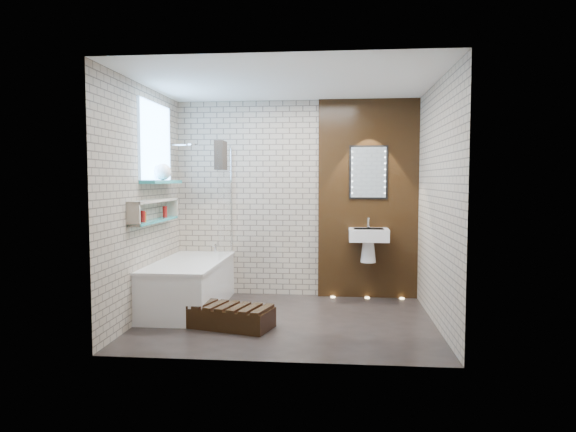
# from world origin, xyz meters

# --- Properties ---
(ground) EXTENTS (3.20, 3.20, 0.00)m
(ground) POSITION_xyz_m (0.00, 0.00, 0.00)
(ground) COLOR black
(ground) RESTS_ON ground
(room_shell) EXTENTS (3.24, 3.20, 2.60)m
(room_shell) POSITION_xyz_m (0.00, 0.00, 1.30)
(room_shell) COLOR #A29380
(room_shell) RESTS_ON ground
(walnut_panel) EXTENTS (1.30, 0.06, 2.60)m
(walnut_panel) POSITION_xyz_m (0.95, 1.27, 1.30)
(walnut_panel) COLOR black
(walnut_panel) RESTS_ON ground
(clerestory_window) EXTENTS (0.18, 1.00, 0.94)m
(clerestory_window) POSITION_xyz_m (-1.57, 0.35, 1.90)
(clerestory_window) COLOR #7FADE0
(clerestory_window) RESTS_ON room_shell
(display_niche) EXTENTS (0.14, 1.30, 0.26)m
(display_niche) POSITION_xyz_m (-1.53, 0.15, 1.20)
(display_niche) COLOR teal
(display_niche) RESTS_ON room_shell
(bathtub) EXTENTS (0.79, 1.74, 0.70)m
(bathtub) POSITION_xyz_m (-1.22, 0.45, 0.29)
(bathtub) COLOR white
(bathtub) RESTS_ON ground
(bath_screen) EXTENTS (0.01, 0.78, 1.40)m
(bath_screen) POSITION_xyz_m (-0.87, 0.89, 1.28)
(bath_screen) COLOR white
(bath_screen) RESTS_ON bathtub
(towel) EXTENTS (0.10, 0.27, 0.35)m
(towel) POSITION_xyz_m (-0.87, 0.64, 1.85)
(towel) COLOR black
(towel) RESTS_ON bath_screen
(shower_head) EXTENTS (0.18, 0.18, 0.02)m
(shower_head) POSITION_xyz_m (-1.30, 0.95, 2.00)
(shower_head) COLOR silver
(shower_head) RESTS_ON room_shell
(washbasin) EXTENTS (0.50, 0.36, 0.58)m
(washbasin) POSITION_xyz_m (0.95, 1.07, 0.79)
(washbasin) COLOR white
(washbasin) RESTS_ON walnut_panel
(led_mirror) EXTENTS (0.50, 0.02, 0.70)m
(led_mirror) POSITION_xyz_m (0.95, 1.23, 1.65)
(led_mirror) COLOR black
(led_mirror) RESTS_ON walnut_panel
(walnut_step) EXTENTS (1.02, 0.66, 0.21)m
(walnut_step) POSITION_xyz_m (-0.60, -0.30, 0.10)
(walnut_step) COLOR black
(walnut_step) RESTS_ON ground
(niche_bottles) EXTENTS (0.05, 0.78, 0.14)m
(niche_bottles) POSITION_xyz_m (-1.53, 0.06, 1.16)
(niche_bottles) COLOR #9C6318
(niche_bottles) RESTS_ON display_niche
(sill_vases) EXTENTS (0.20, 0.20, 0.20)m
(sill_vases) POSITION_xyz_m (-1.50, 0.35, 1.65)
(sill_vases) COLOR white
(sill_vases) RESTS_ON clerestory_window
(floor_uplights) EXTENTS (0.96, 0.06, 0.01)m
(floor_uplights) POSITION_xyz_m (0.95, 1.20, 0.01)
(floor_uplights) COLOR #FFD899
(floor_uplights) RESTS_ON ground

